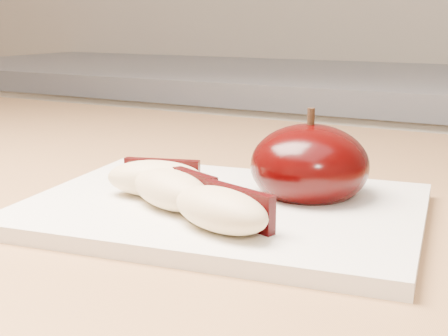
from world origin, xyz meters
The scene contains 6 objects.
back_cabinet centered at (0.00, 1.20, 0.47)m, with size 2.40×0.62×0.94m.
cutting_board centered at (-0.06, 0.40, 0.91)m, with size 0.28×0.20×0.01m, color silver.
apple_half centered at (-0.01, 0.44, 0.93)m, with size 0.11×0.11×0.07m.
apple_wedge_a centered at (-0.11, 0.39, 0.92)m, with size 0.08×0.06×0.03m.
apple_wedge_b centered at (-0.08, 0.37, 0.92)m, with size 0.08×0.06×0.03m.
apple_wedge_c centered at (-0.03, 0.34, 0.92)m, with size 0.08×0.06×0.03m.
Camera 1 is at (0.15, 0.02, 1.04)m, focal length 50.00 mm.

